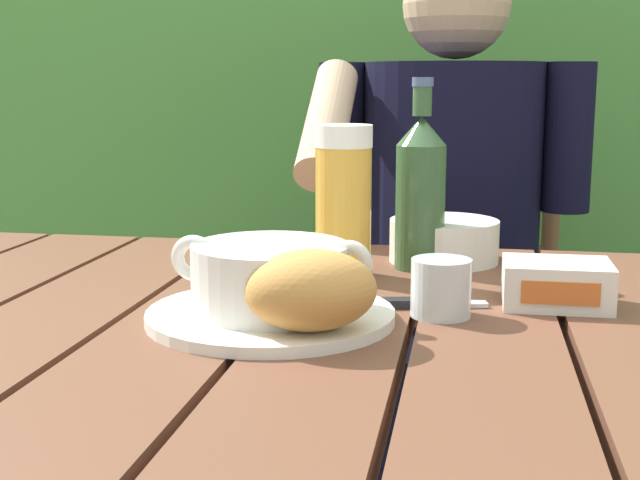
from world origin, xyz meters
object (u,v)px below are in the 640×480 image
serving_plate (271,315)px  soup_bowl (270,276)px  beer_bottle (421,190)px  table_knife (409,304)px  beer_glass (343,201)px  bread_roll (311,290)px  chair_near_diner (449,337)px  diner_bowl (444,241)px  butter_tub (557,284)px  person_eating (448,234)px  water_glass_small (441,288)px

serving_plate → soup_bowl: (-0.00, 0.00, 0.04)m
beer_bottle → table_knife: bearing=-89.5°
beer_glass → soup_bowl: bearing=-101.3°
serving_plate → bread_roll: 0.10m
chair_near_diner → diner_bowl: 0.62m
serving_plate → beer_glass: beer_glass is taller
butter_tub → beer_bottle: bearing=133.9°
diner_bowl → bread_roll: bearing=-105.8°
chair_near_diner → person_eating: (-0.00, -0.19, 0.25)m
bread_roll → table_knife: size_ratio=1.05×
bread_roll → chair_near_diner: bearing=83.1°
bread_roll → beer_glass: size_ratio=0.79×
diner_bowl → butter_tub: bearing=-58.9°
serving_plate → beer_glass: 0.25m
chair_near_diner → diner_bowl: bearing=-90.0°
bread_roll → beer_bottle: size_ratio=0.60×
water_glass_small → person_eating: bearing=90.9°
person_eating → butter_tub: 0.59m
person_eating → beer_bottle: size_ratio=4.86×
chair_near_diner → serving_plate: 0.94m
bread_roll → butter_tub: 0.31m
chair_near_diner → soup_bowl: chair_near_diner is taller
person_eating → soup_bowl: person_eating is taller
butter_tub → table_knife: (-0.16, -0.04, -0.02)m
bread_roll → beer_bottle: (0.08, 0.35, 0.06)m
bread_roll → beer_glass: beer_glass is taller
serving_plate → butter_tub: size_ratio=2.22×
bread_roll → table_knife: bearing=59.7°
person_eating → bread_roll: 0.76m
bread_roll → diner_bowl: bearing=74.2°
bread_roll → table_knife: bread_roll is taller
chair_near_diner → beer_glass: bearing=-100.8°
serving_plate → table_knife: size_ratio=1.81×
water_glass_small → butter_tub: size_ratio=0.55×
person_eating → water_glass_small: 0.64m
person_eating → chair_near_diner: bearing=89.2°
serving_plate → diner_bowl: bearing=63.3°
chair_near_diner → water_glass_small: size_ratio=14.59×
soup_bowl → diner_bowl: 0.38m
chair_near_diner → butter_tub: 0.83m
serving_plate → beer_glass: size_ratio=1.35×
person_eating → water_glass_small: person_eating is taller
water_glass_small → diner_bowl: 0.29m
table_knife → person_eating: bearing=87.5°
bread_roll → beer_glass: bearing=92.3°
beer_bottle → water_glass_small: (0.04, -0.24, -0.08)m
person_eating → table_knife: 0.61m
chair_near_diner → person_eating: bearing=-90.8°
soup_bowl → chair_near_diner: bearing=79.0°
chair_near_diner → serving_plate: chair_near_diner is taller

